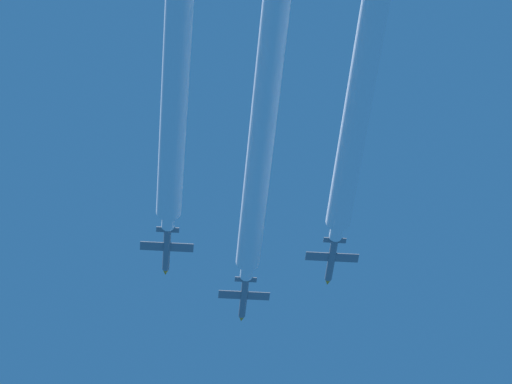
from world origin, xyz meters
The scene contains 6 objects.
jet_lead centered at (-0.09, 7.49, 149.78)m, with size 7.58×11.04×2.65m.
jet_left_wingman centered at (-11.85, -4.04, 148.76)m, with size 7.58×11.04×2.65m.
jet_right_wingman centered at (11.71, -3.77, 148.53)m, with size 7.58×11.04×2.65m.
smoke_trail_lead centered at (-0.09, -40.95, 149.75)m, with size 3.47×86.79×3.47m.
smoke_trail_left_wingman centered at (-11.85, -49.41, 148.73)m, with size 3.47×80.65×3.47m.
smoke_trail_right_wingman centered at (11.71, -50.91, 148.50)m, with size 3.47×84.19×3.47m.
Camera 1 is at (-12.15, -179.19, 2.71)m, focal length 112.60 mm.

